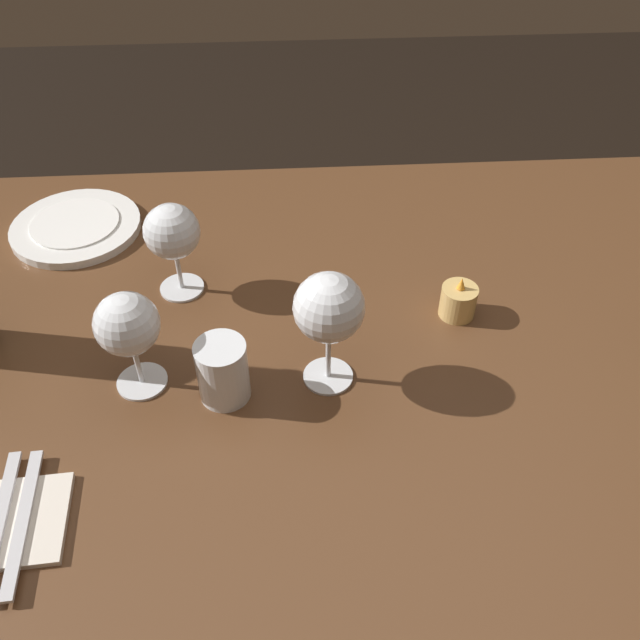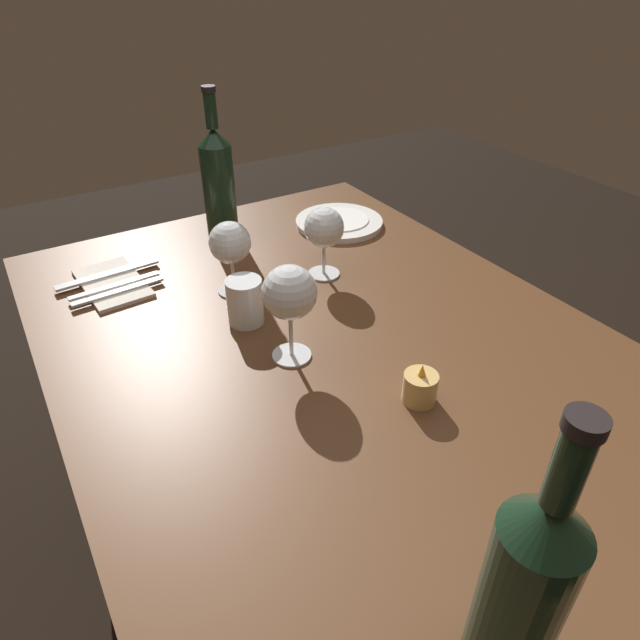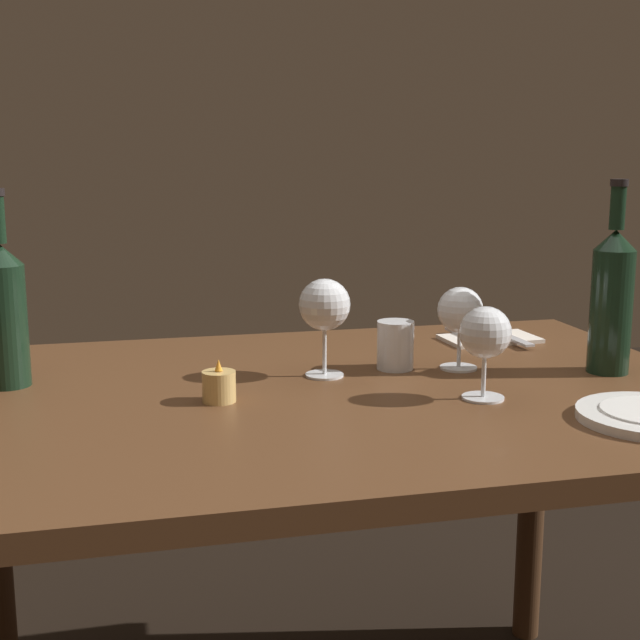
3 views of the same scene
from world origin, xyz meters
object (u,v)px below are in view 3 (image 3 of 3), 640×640
(table_knife, at_px, (503,335))
(fork_inner, at_px, (478,336))
(water_tumbler, at_px, (395,348))
(wine_bottle, at_px, (3,311))
(wine_glass_left, at_px, (325,307))
(wine_glass_centre, at_px, (460,312))
(wine_glass_right, at_px, (485,335))
(folded_napkin, at_px, (490,339))
(wine_bottle_second, at_px, (612,298))
(votive_candle, at_px, (219,387))
(fork_outer, at_px, (467,337))

(table_knife, bearing_deg, fork_inner, 180.00)
(water_tumbler, distance_m, table_knife, 0.34)
(wine_bottle, bearing_deg, wine_glass_left, -6.74)
(wine_glass_centre, height_order, fork_inner, wine_glass_centre)
(wine_glass_left, height_order, wine_glass_right, wine_glass_left)
(table_knife, bearing_deg, wine_glass_left, -155.33)
(water_tumbler, relative_size, folded_napkin, 0.44)
(wine_glass_centre, height_order, wine_bottle_second, wine_bottle_second)
(votive_candle, bearing_deg, folded_napkin, 27.48)
(water_tumbler, xyz_separation_m, folded_napkin, (0.26, 0.17, -0.03))
(fork_outer, height_order, table_knife, same)
(wine_glass_right, bearing_deg, fork_outer, 70.51)
(wine_bottle_second, xyz_separation_m, fork_inner, (-0.12, 0.28, -0.12))
(wine_glass_right, height_order, fork_outer, wine_glass_right)
(wine_bottle_second, distance_m, water_tumbler, 0.38)
(fork_inner, bearing_deg, water_tumbler, -143.41)
(wine_bottle_second, bearing_deg, fork_inner, 112.58)
(wine_glass_left, relative_size, wine_bottle, 0.52)
(folded_napkin, height_order, table_knife, table_knife)
(table_knife, bearing_deg, wine_glass_centre, -132.02)
(water_tumbler, height_order, votive_candle, water_tumbler)
(wine_glass_left, bearing_deg, fork_inner, 27.82)
(wine_glass_left, bearing_deg, wine_glass_right, -42.80)
(wine_bottle, height_order, table_knife, wine_bottle)
(wine_glass_left, xyz_separation_m, fork_outer, (0.34, 0.19, -0.11))
(water_tumbler, distance_m, votive_candle, 0.35)
(water_tumbler, height_order, fork_outer, water_tumbler)
(water_tumbler, bearing_deg, fork_outer, 39.71)
(wine_glass_right, distance_m, fork_outer, 0.42)
(wine_glass_right, xyz_separation_m, table_knife, (0.22, 0.39, -0.09))
(water_tumbler, height_order, table_knife, water_tumbler)
(wine_bottle_second, distance_m, table_knife, 0.31)
(wine_glass_right, xyz_separation_m, fork_inner, (0.16, 0.39, -0.09))
(fork_outer, bearing_deg, fork_inner, 0.00)
(votive_candle, xyz_separation_m, table_knife, (0.62, 0.31, -0.01))
(water_tumbler, relative_size, table_knife, 0.41)
(wine_glass_centre, distance_m, folded_napkin, 0.27)
(wine_bottle_second, height_order, votive_candle, wine_bottle_second)
(votive_candle, bearing_deg, fork_inner, 28.51)
(votive_candle, xyz_separation_m, fork_outer, (0.54, 0.31, -0.01))
(wine_glass_right, xyz_separation_m, folded_napkin, (0.19, 0.39, -0.10))
(votive_candle, relative_size, folded_napkin, 0.34)
(wine_bottle_second, bearing_deg, folded_napkin, 108.13)
(wine_bottle_second, xyz_separation_m, votive_candle, (-0.68, -0.02, -0.11))
(wine_glass_centre, distance_m, water_tumbler, 0.13)
(wine_glass_right, relative_size, water_tumbler, 1.70)
(votive_candle, distance_m, fork_inner, 0.64)
(wine_glass_right, distance_m, wine_bottle_second, 0.30)
(wine_bottle_second, distance_m, fork_inner, 0.33)
(wine_glass_left, distance_m, fork_inner, 0.43)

